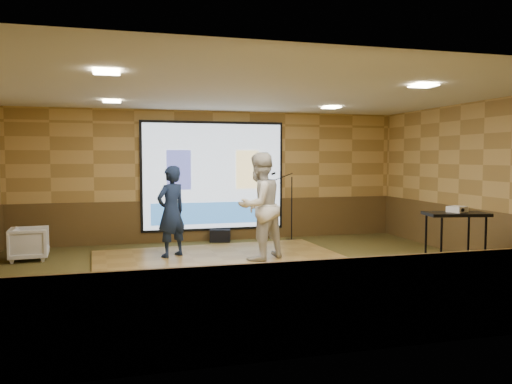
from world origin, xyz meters
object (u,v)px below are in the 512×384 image
object	(u,v)px
projector_screen	(214,177)
banquet_chair	(29,244)
player_right	(259,206)
mic_stand	(289,219)
player_left	(171,211)
av_table	(456,230)
dance_floor	(224,261)
projector	(457,209)
duffel_bag	(220,236)

from	to	relation	value
projector_screen	banquet_chair	size ratio (longest dim) A/B	4.82
player_right	mic_stand	xyz separation A→B (m)	(1.28, 2.02, -0.54)
player_left	player_right	xyz separation A→B (m)	(1.56, -0.69, 0.13)
player_right	banquet_chair	distance (m)	4.39
player_right	mic_stand	size ratio (longest dim) A/B	1.24
player_left	av_table	xyz separation A→B (m)	(4.38, -2.57, -0.17)
player_left	av_table	bearing A→B (deg)	116.38
dance_floor	projector	world-z (taller)	projector
player_right	projector	distance (m)	3.41
player_left	projector_screen	bearing A→B (deg)	-155.69
projector	projector_screen	bearing A→B (deg)	103.78
projector_screen	projector	size ratio (longest dim) A/B	11.59
dance_floor	player_left	world-z (taller)	player_left
projector_screen	mic_stand	distance (m)	2.01
av_table	projector	xyz separation A→B (m)	(0.04, 0.04, 0.34)
av_table	mic_stand	world-z (taller)	mic_stand
av_table	duffel_bag	xyz separation A→B (m)	(-3.13, 4.17, -0.60)
projector_screen	player_right	size ratio (longest dim) A/B	1.66
av_table	dance_floor	bearing A→B (deg)	150.92
projector_screen	dance_floor	xyz separation A→B (m)	(-0.25, -2.43, -1.46)
projector	duffel_bag	bearing A→B (deg)	104.12
player_left	av_table	world-z (taller)	player_left
projector_screen	av_table	size ratio (longest dim) A/B	3.21
projector_screen	duffel_bag	size ratio (longest dim) A/B	7.27
duffel_bag	av_table	bearing A→B (deg)	-53.15
player_right	banquet_chair	bearing A→B (deg)	-45.64
dance_floor	banquet_chair	world-z (taller)	banquet_chair
player_left	mic_stand	world-z (taller)	player_left
dance_floor	av_table	world-z (taller)	av_table
dance_floor	projector	size ratio (longest dim) A/B	16.23
banquet_chair	player_left	bearing A→B (deg)	-105.50
projector_screen	mic_stand	size ratio (longest dim) A/B	2.07
player_right	player_left	bearing A→B (deg)	-53.33
banquet_chair	player_right	bearing A→B (deg)	-110.42
player_left	dance_floor	bearing A→B (deg)	111.59
player_left	duffel_bag	world-z (taller)	player_left
dance_floor	player_left	bearing A→B (deg)	144.81
projector	banquet_chair	bearing A→B (deg)	133.18
projector_screen	banquet_chair	bearing A→B (deg)	-161.13
projector_screen	projector	distance (m)	5.45
player_right	av_table	world-z (taller)	player_right
projector_screen	player_left	size ratio (longest dim) A/B	1.90
projector_screen	player_left	xyz separation A→B (m)	(-1.14, -1.80, -0.57)
av_table	banquet_chair	size ratio (longest dim) A/B	1.50
projector_screen	player_right	xyz separation A→B (m)	(0.41, -2.49, -0.44)
dance_floor	duffel_bag	size ratio (longest dim) A/B	10.19
mic_stand	banquet_chair	xyz separation A→B (m)	(-5.44, -0.82, -0.18)
av_table	mic_stand	distance (m)	4.21
dance_floor	mic_stand	world-z (taller)	mic_stand
mic_stand	duffel_bag	world-z (taller)	mic_stand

